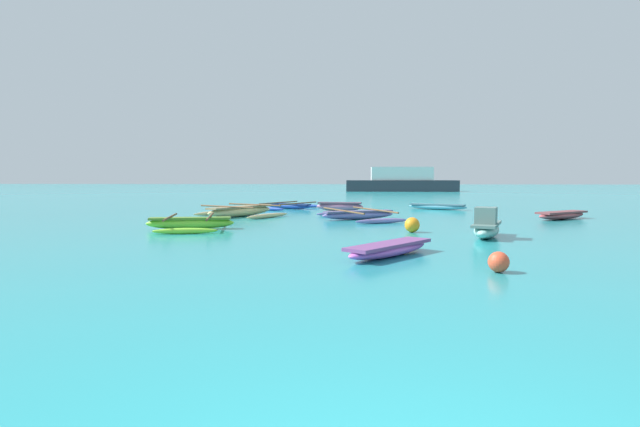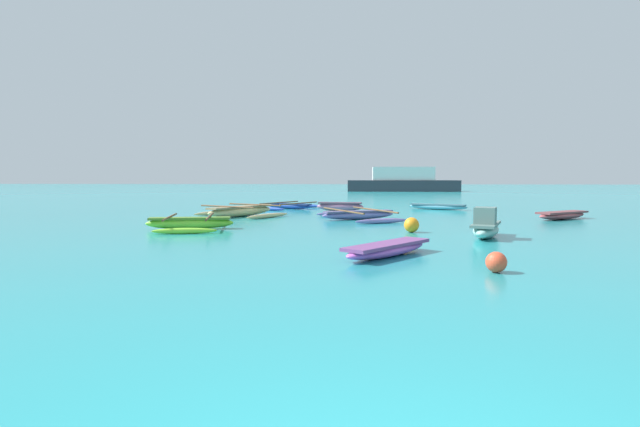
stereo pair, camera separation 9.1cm
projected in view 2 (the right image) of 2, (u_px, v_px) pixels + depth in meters
moored_boat_0 at (358, 215)px, 21.74m from camera, size 3.99×4.97×0.43m
moored_boat_1 at (486, 227)px, 15.18m from camera, size 1.50×2.48×0.94m
moored_boat_2 at (289, 206)px, 28.77m from camera, size 3.63×4.29×0.38m
moored_boat_3 at (340, 206)px, 26.87m from camera, size 2.58×0.84×0.48m
moored_boat_4 at (387, 249)px, 11.64m from camera, size 2.36×2.78×0.31m
moored_boat_5 at (190, 223)px, 17.64m from camera, size 3.09×3.55×0.48m
moored_boat_6 at (241, 211)px, 23.36m from camera, size 4.43×4.21×0.54m
moored_boat_7 at (562, 215)px, 21.73m from camera, size 2.91×2.38×0.34m
moored_boat_8 at (438, 206)px, 28.16m from camera, size 3.21×1.88×0.32m
mooring_buoy_0 at (412, 225)px, 16.61m from camera, size 0.50×0.50×0.50m
mooring_buoy_1 at (496, 262)px, 9.66m from camera, size 0.41×0.41×0.41m
distant_ferry at (403, 181)px, 63.14m from camera, size 13.95×3.07×3.07m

